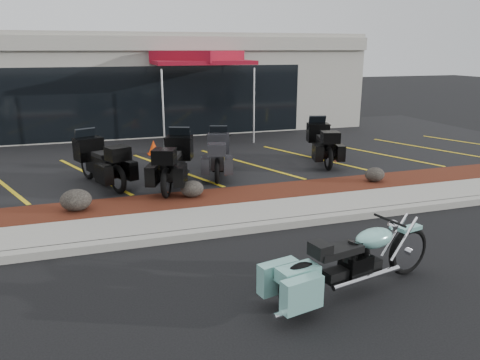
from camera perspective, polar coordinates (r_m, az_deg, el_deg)
name	(u,v)px	position (r m, az deg, el deg)	size (l,w,h in m)	color
ground	(232,255)	(8.14, -0.99, -9.07)	(90.00, 90.00, 0.00)	black
curb	(218,232)	(8.91, -2.70, -6.32)	(24.00, 0.25, 0.15)	gray
sidewalk	(209,219)	(9.54, -3.82, -4.81)	(24.00, 1.20, 0.15)	gray
mulch_bed	(196,201)	(10.64, -5.42, -2.61)	(24.00, 1.20, 0.16)	#3D100D
upper_lot	(160,153)	(15.78, -9.76, 3.28)	(26.00, 9.60, 0.15)	black
dealership_building	(136,81)	(21.69, -12.52, 11.65)	(18.00, 8.16, 4.00)	#A29E92
boulder_left	(76,200)	(10.29, -19.37, -2.32)	(0.64, 0.53, 0.45)	black
boulder_mid	(192,189)	(10.66, -5.86, -1.08)	(0.53, 0.44, 0.38)	black
boulder_right	(375,174)	(12.33, 16.10, 0.65)	(0.51, 0.43, 0.36)	black
hero_cruiser	(408,244)	(7.71, 19.84, -7.35)	(2.93, 0.74, 1.03)	#7DC3B8
touring_black_front	(87,154)	(12.62, -18.16, 3.05)	(2.29, 0.87, 1.33)	black
touring_black_mid	(180,153)	(12.18, -7.29, 3.34)	(2.33, 0.89, 1.36)	black
touring_grey	(219,147)	(13.07, -2.61, 4.02)	(2.11, 0.81, 1.23)	#2A2A2E
touring_black_rear	(317,137)	(14.65, 9.34, 5.24)	(2.24, 0.85, 1.30)	black
traffic_cone	(154,147)	(15.21, -10.49, 3.94)	(0.36, 0.36, 0.45)	#F34008
popup_canopy	(198,59)	(17.63, -5.13, 14.50)	(4.02, 4.02, 3.19)	silver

